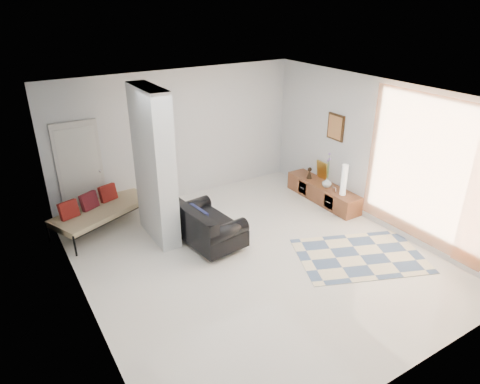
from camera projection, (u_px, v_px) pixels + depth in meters
floor at (255, 258)px, 7.40m from camera, size 6.00×6.00×0.00m
ceiling at (258, 97)px, 6.22m from camera, size 6.00×6.00×0.00m
wall_back at (179, 136)px, 9.12m from camera, size 6.00×0.00×6.00m
wall_front at (415, 282)px, 4.49m from camera, size 6.00×0.00×6.00m
wall_left at (79, 230)px, 5.50m from camera, size 0.00×6.00×6.00m
wall_right at (377, 154)px, 8.12m from camera, size 0.00×6.00×6.00m
partition_column at (154, 166)px, 7.52m from camera, size 0.35×1.20×2.80m
hallway_door at (81, 173)px, 8.25m from camera, size 0.85×0.06×2.04m
curtain at (427, 172)px, 7.17m from camera, size 0.00×2.55×2.55m
wall_art at (336, 127)px, 8.86m from camera, size 0.04×0.45×0.55m
media_console at (323, 192)px, 9.38m from camera, size 0.45×1.94×0.80m
loveseat at (205, 226)px, 7.70m from camera, size 0.99×1.51×0.76m
daybed at (101, 209)px, 8.20m from camera, size 2.09×1.52×0.77m
area_rug at (360, 256)px, 7.46m from camera, size 2.52×2.13×0.01m
cylinder_lamp at (344, 180)px, 8.68m from camera, size 0.12×0.12×0.65m
bronze_figurine at (310, 173)px, 9.54m from camera, size 0.13×0.13×0.26m
vase at (327, 183)px, 9.11m from camera, size 0.22×0.22×0.21m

